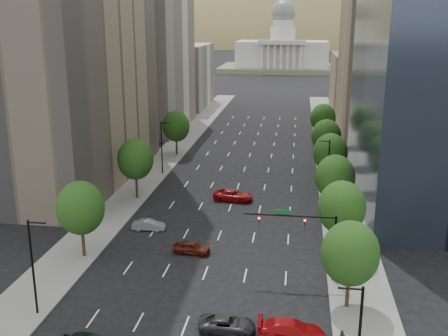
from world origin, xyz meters
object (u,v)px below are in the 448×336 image
at_px(traffic_signal, 310,232).
at_px(car_red_far, 233,195).
at_px(capitol, 282,53).
at_px(car_silver, 149,225).
at_px(car_dkgrey, 227,324).
at_px(car_red_near, 291,330).
at_px(car_maroon, 192,248).

distance_m(traffic_signal, car_red_far, 25.75).
distance_m(capitol, car_silver, 209.51).
xyz_separation_m(car_dkgrey, car_silver, (-12.67, 20.86, -0.00)).
xyz_separation_m(traffic_signal, car_red_far, (-10.46, 23.11, -4.38)).
bearing_deg(car_red_far, traffic_signal, -149.19).
bearing_deg(car_red_far, car_red_near, -158.64).
bearing_deg(car_silver, car_maroon, -135.02).
distance_m(capitol, car_red_far, 196.75).
relative_size(traffic_signal, car_red_near, 1.64).
xyz_separation_m(car_maroon, car_silver, (-6.66, 6.05, -0.05)).
xyz_separation_m(car_silver, car_red_far, (9.07, 12.57, 0.13)).
relative_size(traffic_signal, car_dkgrey, 1.90).
distance_m(car_dkgrey, car_red_far, 33.63).
xyz_separation_m(car_maroon, car_red_far, (2.40, 18.63, 0.08)).
bearing_deg(car_red_far, capitol, 6.48).
relative_size(capitol, car_dkgrey, 12.48).
relative_size(car_maroon, car_silver, 1.04).
bearing_deg(car_silver, capitol, -5.24).
height_order(car_red_near, car_silver, car_red_near).
bearing_deg(capitol, car_silver, -92.46).
bearing_deg(capitol, car_red_far, -89.98).
bearing_deg(car_maroon, car_silver, 53.00).
distance_m(traffic_signal, car_maroon, 14.33).
bearing_deg(car_silver, traffic_signal, -121.13).
height_order(car_dkgrey, car_maroon, car_maroon).
bearing_deg(car_red_far, car_maroon, 179.11).
height_order(capitol, car_maroon, capitol).
height_order(capitol, car_silver, capitol).
height_order(traffic_signal, car_red_near, traffic_signal).
bearing_deg(car_maroon, car_red_far, -2.10).
bearing_deg(car_red_near, car_silver, 40.19).
xyz_separation_m(car_dkgrey, car_red_far, (-3.60, 33.44, 0.13)).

